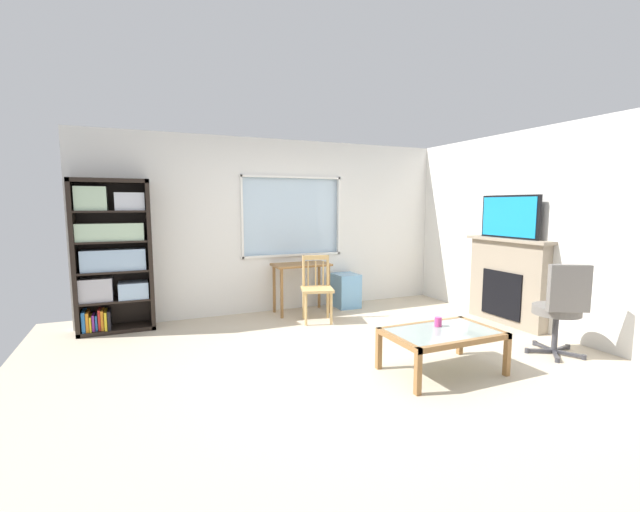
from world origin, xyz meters
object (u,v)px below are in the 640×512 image
Objects in this scene: desk_under_window at (301,273)px; fireplace at (507,281)px; bookshelf at (112,254)px; sippy_cup at (438,322)px; plastic_drawer_unit at (346,290)px; wooden_chair at (317,288)px; office_chair at (561,305)px; coffee_table at (442,336)px; tv at (509,217)px.

fireplace is at bearing -35.02° from desk_under_window.
sippy_cup is at bearing -41.22° from bookshelf.
bookshelf is 3.64× the size of plastic_drawer_unit.
office_chair is at bearing -51.59° from wooden_chair.
wooden_chair is 0.85× the size of coffee_table.
plastic_drawer_unit is 2.57m from sippy_cup.
desk_under_window is at bearing 144.98° from fireplace.
wooden_chair is 1.00× the size of tv.
sippy_cup is (2.97, -2.61, -0.53)m from bookshelf.
plastic_drawer_unit is 2.32m from fireplace.
office_chair reaches higher than plastic_drawer_unit.
fireplace is 1.40× the size of tv.
office_chair is at bearing -69.41° from plastic_drawer_unit.
office_chair reaches higher than sippy_cup.
wooden_chair is 2.16m from coffee_table.
wooden_chair is (2.52, -0.62, -0.52)m from bookshelf.
fireplace is at bearing -25.90° from wooden_chair.
sippy_cup is at bearing -96.42° from plastic_drawer_unit.
desk_under_window is at bearing 123.31° from office_chair.
tv is at bearing -180.00° from fireplace.
office_chair is 0.94× the size of coffee_table.
coffee_table is at bearing -152.05° from tv.
wooden_chair reaches higher than plastic_drawer_unit.
coffee_table is (0.39, -2.12, -0.11)m from wooden_chair.
wooden_chair is 2.56m from fireplace.
desk_under_window is at bearing -176.27° from plastic_drawer_unit.
desk_under_window is 0.92× the size of wooden_chair.
fireplace is (2.33, -1.63, -0.02)m from desk_under_window.
plastic_drawer_unit is at bearing 37.49° from wooden_chair.
tv is 1.53m from office_chair.
office_chair reaches higher than desk_under_window.
desk_under_window is 2.68m from coffee_table.
fireplace is 14.08× the size of sippy_cup.
fireplace is (2.30, -1.12, 0.12)m from wooden_chair.
fireplace reaches higher than sippy_cup.
wooden_chair is at bearing 100.53° from coffee_table.
fireplace is at bearing 66.91° from office_chair.
office_chair reaches higher than coffee_table.
fireplace is (1.56, -1.68, 0.32)m from plastic_drawer_unit.
office_chair is at bearing -12.17° from sippy_cup.
coffee_table is (-0.34, -2.68, 0.09)m from plastic_drawer_unit.
fireplace is at bearing -47.12° from plastic_drawer_unit.
bookshelf is 3.99m from sippy_cup.
coffee_table is (-1.90, -1.00, -0.22)m from fireplace.
office_chair is at bearing -33.80° from bookshelf.
tv is 2.25m from sippy_cup.
sippy_cup is at bearing 167.83° from office_chair.
tv reaches higher than sippy_cup.
wooden_chair is at bearing -142.51° from plastic_drawer_unit.
bookshelf is 5.14m from fireplace.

